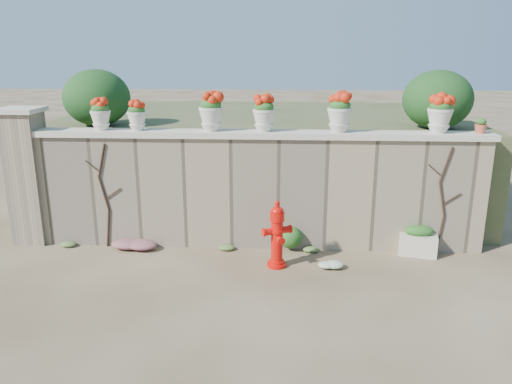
# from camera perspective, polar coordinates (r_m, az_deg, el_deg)

# --- Properties ---
(ground) EXTENTS (80.00, 80.00, 0.00)m
(ground) POSITION_cam_1_polar(r_m,az_deg,el_deg) (7.60, -0.84, -11.08)
(ground) COLOR #503E28
(ground) RESTS_ON ground
(stone_wall) EXTENTS (8.00, 0.40, 2.00)m
(stone_wall) POSITION_cam_1_polar(r_m,az_deg,el_deg) (8.91, -0.07, -0.05)
(stone_wall) COLOR gray
(stone_wall) RESTS_ON ground
(wall_cap) EXTENTS (8.10, 0.52, 0.10)m
(wall_cap) POSITION_cam_1_polar(r_m,az_deg,el_deg) (8.68, -0.07, 6.62)
(wall_cap) COLOR beige
(wall_cap) RESTS_ON stone_wall
(gate_pillar) EXTENTS (0.72, 0.72, 2.48)m
(gate_pillar) POSITION_cam_1_polar(r_m,az_deg,el_deg) (9.97, -24.62, 1.73)
(gate_pillar) COLOR gray
(gate_pillar) RESTS_ON ground
(raised_fill) EXTENTS (9.00, 6.00, 2.00)m
(raised_fill) POSITION_cam_1_polar(r_m,az_deg,el_deg) (12.02, 0.80, 4.12)
(raised_fill) COLOR #384C23
(raised_fill) RESTS_ON ground
(back_shrub_left) EXTENTS (1.30, 1.30, 1.10)m
(back_shrub_left) POSITION_cam_1_polar(r_m,az_deg,el_deg) (10.47, -17.74, 10.22)
(back_shrub_left) COLOR #143814
(back_shrub_left) RESTS_ON raised_fill
(back_shrub_right) EXTENTS (1.30, 1.30, 1.10)m
(back_shrub_right) POSITION_cam_1_polar(r_m,az_deg,el_deg) (10.22, 20.04, 9.90)
(back_shrub_right) COLOR #143814
(back_shrub_right) RESTS_ON raised_fill
(vine_left) EXTENTS (0.60, 0.04, 1.91)m
(vine_left) POSITION_cam_1_polar(r_m,az_deg,el_deg) (9.25, -16.92, -0.23)
(vine_left) COLOR black
(vine_left) RESTS_ON ground
(vine_right) EXTENTS (0.60, 0.04, 1.91)m
(vine_right) POSITION_cam_1_polar(r_m,az_deg,el_deg) (9.11, 20.56, -0.79)
(vine_right) COLOR black
(vine_right) RESTS_ON ground
(fire_hydrant) EXTENTS (0.48, 0.35, 1.13)m
(fire_hydrant) POSITION_cam_1_polar(r_m,az_deg,el_deg) (8.15, 2.41, -4.83)
(fire_hydrant) COLOR red
(fire_hydrant) RESTS_ON ground
(planter_box) EXTENTS (0.71, 0.51, 0.53)m
(planter_box) POSITION_cam_1_polar(r_m,az_deg,el_deg) (9.18, 18.04, -5.34)
(planter_box) COLOR beige
(planter_box) RESTS_ON ground
(green_shrub) EXTENTS (0.60, 0.54, 0.57)m
(green_shrub) POSITION_cam_1_polar(r_m,az_deg,el_deg) (8.89, 3.87, -4.99)
(green_shrub) COLOR #1E5119
(green_shrub) RESTS_ON ground
(magenta_clump) EXTENTS (0.80, 0.54, 0.21)m
(magenta_clump) POSITION_cam_1_polar(r_m,az_deg,el_deg) (9.21, -13.78, -5.86)
(magenta_clump) COLOR #BA256D
(magenta_clump) RESTS_ON ground
(white_flowers) EXTENTS (0.44, 0.35, 0.16)m
(white_flowers) POSITION_cam_1_polar(r_m,az_deg,el_deg) (8.30, 8.50, -8.23)
(white_flowers) COLOR white
(white_flowers) RESTS_ON ground
(urn_pot_0) EXTENTS (0.35, 0.35, 0.55)m
(urn_pot_0) POSITION_cam_1_polar(r_m,az_deg,el_deg) (9.20, -17.35, 8.45)
(urn_pot_0) COLOR beige
(urn_pot_0) RESTS_ON wall_cap
(urn_pot_1) EXTENTS (0.33, 0.33, 0.52)m
(urn_pot_1) POSITION_cam_1_polar(r_m,az_deg,el_deg) (9.00, -13.46, 8.50)
(urn_pot_1) COLOR beige
(urn_pot_1) RESTS_ON wall_cap
(urn_pot_2) EXTENTS (0.42, 0.42, 0.66)m
(urn_pot_2) POSITION_cam_1_polar(r_m,az_deg,el_deg) (8.71, -5.17, 9.08)
(urn_pot_2) COLOR beige
(urn_pot_2) RESTS_ON wall_cap
(urn_pot_3) EXTENTS (0.39, 0.39, 0.61)m
(urn_pot_3) POSITION_cam_1_polar(r_m,az_deg,el_deg) (8.63, 0.91, 8.91)
(urn_pot_3) COLOR beige
(urn_pot_3) RESTS_ON wall_cap
(urn_pot_4) EXTENTS (0.42, 0.42, 0.66)m
(urn_pot_4) POSITION_cam_1_polar(r_m,az_deg,el_deg) (8.67, 9.53, 8.91)
(urn_pot_4) COLOR beige
(urn_pot_4) RESTS_ON wall_cap
(urn_pot_5) EXTENTS (0.42, 0.42, 0.66)m
(urn_pot_5) POSITION_cam_1_polar(r_m,az_deg,el_deg) (9.01, 20.28, 8.40)
(urn_pot_5) COLOR beige
(urn_pot_5) RESTS_ON wall_cap
(terracotta_pot) EXTENTS (0.20, 0.20, 0.24)m
(terracotta_pot) POSITION_cam_1_polar(r_m,az_deg,el_deg) (9.26, 24.30, 6.83)
(terracotta_pot) COLOR #B54D37
(terracotta_pot) RESTS_ON wall_cap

